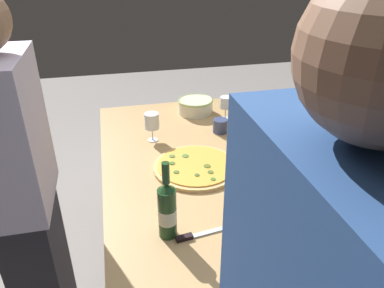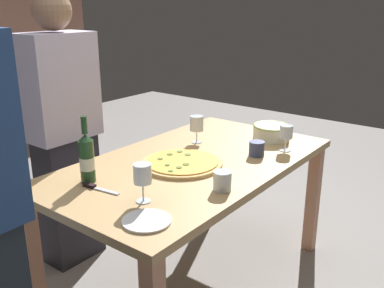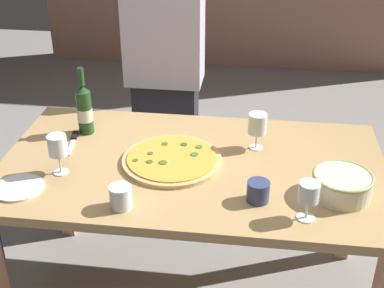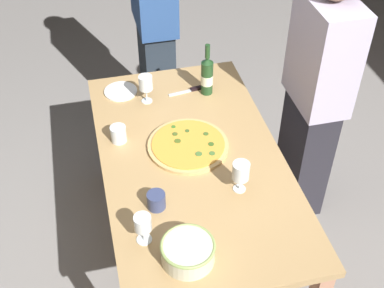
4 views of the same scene
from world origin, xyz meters
The scene contains 12 objects.
dining_table centered at (0.00, 0.00, 0.66)m, with size 1.60×0.90×0.75m.
pizza centered at (-0.08, 0.00, 0.76)m, with size 0.42×0.42×0.03m.
serving_bowl centered at (0.59, -0.16, 0.80)m, with size 0.23×0.23×0.09m.
wine_bottle centered at (-0.52, 0.21, 0.87)m, with size 0.07×0.07×0.32m.
wine_glass_near_pizza centered at (-0.52, -0.14, 0.87)m, with size 0.08×0.08×0.17m.
wine_glass_by_bottle centered at (0.26, 0.17, 0.87)m, with size 0.08×0.08×0.16m.
wine_glass_far_left centered at (0.45, -0.32, 0.86)m, with size 0.07×0.07×0.15m.
cup_amber centered at (-0.22, -0.34, 0.79)m, with size 0.08×0.08×0.09m, color white.
cup_ceramic centered at (0.28, -0.23, 0.79)m, with size 0.08×0.08×0.08m, color #38426C.
side_plate centered at (-0.64, -0.27, 0.76)m, with size 0.19×0.19×0.01m, color white.
pizza_knife centered at (-0.55, 0.12, 0.76)m, with size 0.05×0.20×0.02m.
person_guest_left centered at (-0.25, 0.76, 0.82)m, with size 0.40×0.24×1.61m.
Camera 3 is at (0.24, -1.86, 1.89)m, focal length 49.41 mm.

